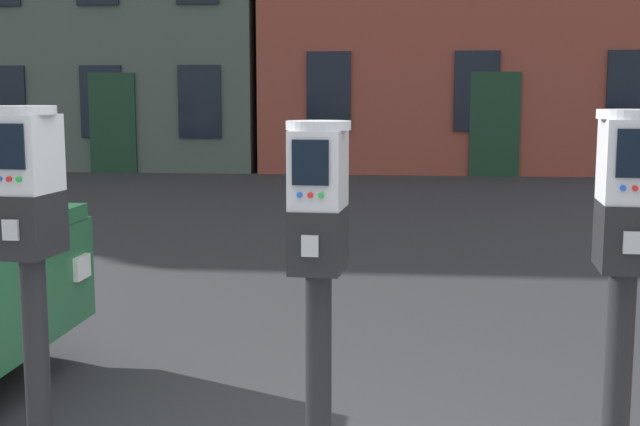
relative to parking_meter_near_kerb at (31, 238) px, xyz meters
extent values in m
cylinder|color=black|center=(0.00, 0.00, -0.54)|extent=(0.10, 0.10, 0.95)
cube|color=black|center=(0.00, 0.00, 0.05)|extent=(0.19, 0.25, 0.22)
cube|color=#A5A8AD|center=(-0.01, -0.12, 0.05)|extent=(0.06, 0.02, 0.07)
cube|color=#B7BABF|center=(0.00, 0.00, 0.29)|extent=(0.19, 0.24, 0.27)
cube|color=black|center=(-0.01, -0.12, 0.32)|extent=(0.12, 0.02, 0.15)
cylinder|color=red|center=(-0.01, -0.12, 0.22)|extent=(0.02, 0.01, 0.02)
cylinder|color=green|center=(0.03, -0.12, 0.22)|extent=(0.02, 0.01, 0.02)
cylinder|color=#B7BABF|center=(0.00, 0.00, 0.44)|extent=(0.23, 0.23, 0.03)
cylinder|color=black|center=(1.01, 0.00, -0.55)|extent=(0.10, 0.10, 0.92)
cube|color=black|center=(1.01, 0.00, 0.01)|extent=(0.19, 0.25, 0.21)
cube|color=#A5A8AD|center=(1.00, -0.12, 0.01)|extent=(0.06, 0.02, 0.07)
cube|color=#B7BABF|center=(1.01, 0.00, 0.25)|extent=(0.19, 0.24, 0.26)
cube|color=black|center=(1.00, -0.12, 0.28)|extent=(0.12, 0.02, 0.15)
cylinder|color=blue|center=(0.96, -0.12, 0.18)|extent=(0.02, 0.01, 0.02)
cylinder|color=red|center=(1.00, -0.12, 0.18)|extent=(0.02, 0.01, 0.02)
cylinder|color=green|center=(1.03, -0.12, 0.18)|extent=(0.02, 0.01, 0.02)
cylinder|color=#B7BABF|center=(1.01, 0.00, 0.39)|extent=(0.23, 0.23, 0.03)
cylinder|color=black|center=(2.01, 0.00, -0.54)|extent=(0.10, 0.10, 0.95)
cube|color=black|center=(2.01, 0.00, 0.04)|extent=(0.19, 0.25, 0.22)
cube|color=#A5A8AD|center=(2.00, -0.12, 0.04)|extent=(0.06, 0.02, 0.07)
cube|color=#B7BABF|center=(2.01, 0.00, 0.28)|extent=(0.19, 0.24, 0.27)
cube|color=black|center=(2.00, -0.12, 0.32)|extent=(0.12, 0.02, 0.15)
cylinder|color=blue|center=(1.97, -0.12, 0.21)|extent=(0.02, 0.01, 0.02)
cylinder|color=red|center=(2.00, -0.12, 0.21)|extent=(0.02, 0.01, 0.02)
cylinder|color=#B7BABF|center=(2.01, 0.00, 0.43)|extent=(0.23, 0.23, 0.03)
cube|color=white|center=(-0.63, 1.99, -0.53)|extent=(0.04, 0.20, 0.14)
cube|color=black|center=(-7.17, 14.37, 0.35)|extent=(0.90, 0.06, 1.50)
cube|color=black|center=(-5.06, 14.37, 0.35)|extent=(0.90, 0.06, 1.50)
cube|color=black|center=(-2.95, 14.37, 0.35)|extent=(0.90, 0.06, 1.50)
cube|color=#193823|center=(-4.83, 14.37, -0.11)|extent=(1.00, 0.07, 2.10)
cube|color=black|center=(-0.26, 14.37, 0.56)|extent=(0.90, 0.06, 1.60)
cube|color=black|center=(2.73, 14.37, 0.56)|extent=(0.90, 0.06, 1.60)
cube|color=black|center=(5.72, 14.37, 0.56)|extent=(0.90, 0.06, 1.60)
cube|color=#193823|center=(3.11, 14.37, -0.11)|extent=(1.00, 0.07, 2.10)
camera|label=1|loc=(1.29, -2.75, 0.50)|focal=46.78mm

